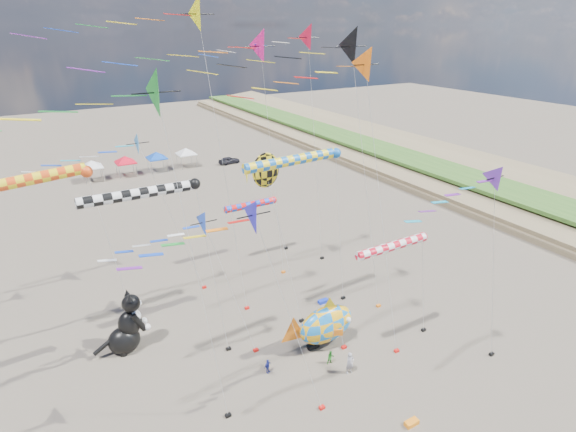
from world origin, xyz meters
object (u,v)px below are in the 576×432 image
at_px(child_green, 331,357).
at_px(parked_car, 229,160).
at_px(cat_inflatable, 125,322).
at_px(fish_inflatable, 326,324).
at_px(person_adult, 350,363).
at_px(child_blue, 268,366).

distance_m(child_green, parked_car, 52.29).
distance_m(cat_inflatable, fish_inflatable, 14.76).
xyz_separation_m(cat_inflatable, parked_car, (26.24, 41.33, -1.76)).
height_order(person_adult, parked_car, person_adult).
bearing_deg(person_adult, fish_inflatable, 90.12).
xyz_separation_m(fish_inflatable, person_adult, (-0.19, -3.28, -1.09)).
height_order(fish_inflatable, person_adult, fish_inflatable).
bearing_deg(person_adult, cat_inflatable, 143.96).
relative_size(fish_inflatable, person_adult, 3.61).
height_order(child_green, child_blue, child_blue).
height_order(fish_inflatable, child_blue, fish_inflatable).
distance_m(cat_inflatable, child_green, 15.21).
bearing_deg(fish_inflatable, child_blue, -176.25).
xyz_separation_m(fish_inflatable, parked_car, (13.35, 48.51, -1.31)).
relative_size(cat_inflatable, fish_inflatable, 0.78).
height_order(person_adult, child_green, person_adult).
height_order(cat_inflatable, parked_car, cat_inflatable).
distance_m(child_blue, parked_car, 52.21).
xyz_separation_m(person_adult, child_green, (-0.59, 1.44, -0.31)).
xyz_separation_m(person_adult, child_blue, (-4.90, 2.95, -0.30)).
height_order(fish_inflatable, child_green, fish_inflatable).
bearing_deg(child_blue, fish_inflatable, -18.13).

